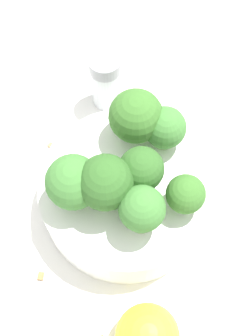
% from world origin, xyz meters
% --- Properties ---
extents(ground_plane, '(3.00, 3.00, 0.00)m').
position_xyz_m(ground_plane, '(0.00, 0.00, 0.00)').
color(ground_plane, white).
extents(bowl, '(0.16, 0.16, 0.05)m').
position_xyz_m(bowl, '(0.00, 0.00, 0.02)').
color(bowl, white).
rests_on(bowl, ground_plane).
extents(broccoli_floret_0, '(0.04, 0.04, 0.05)m').
position_xyz_m(broccoli_floret_0, '(-0.05, 0.03, 0.07)').
color(broccoli_floret_0, '#84AD66').
rests_on(broccoli_floret_0, bowl).
extents(broccoli_floret_1, '(0.05, 0.05, 0.06)m').
position_xyz_m(broccoli_floret_1, '(0.02, -0.01, 0.09)').
color(broccoli_floret_1, '#8EB770').
rests_on(broccoli_floret_1, bowl).
extents(broccoli_floret_2, '(0.04, 0.04, 0.05)m').
position_xyz_m(broccoli_floret_2, '(0.03, 0.02, 0.08)').
color(broccoli_floret_2, '#8EB770').
rests_on(broccoli_floret_2, bowl).
extents(broccoli_floret_3, '(0.05, 0.05, 0.06)m').
position_xyz_m(broccoli_floret_3, '(0.02, -0.04, 0.08)').
color(broccoli_floret_3, '#7A9E5B').
rests_on(broccoli_floret_3, bowl).
extents(broccoli_floret_4, '(0.03, 0.03, 0.04)m').
position_xyz_m(broccoli_floret_4, '(0.01, 0.05, 0.07)').
color(broccoli_floret_4, '#8EB770').
rests_on(broccoli_floret_4, bowl).
extents(broccoli_floret_5, '(0.05, 0.05, 0.06)m').
position_xyz_m(broccoli_floret_5, '(-0.05, 0.00, 0.08)').
color(broccoli_floret_5, '#84AD66').
rests_on(broccoli_floret_5, bowl).
extents(broccoli_floret_6, '(0.04, 0.04, 0.05)m').
position_xyz_m(broccoli_floret_6, '(0.00, 0.01, 0.08)').
color(broccoli_floret_6, '#8EB770').
rests_on(broccoli_floret_6, bowl).
extents(pepper_shaker, '(0.03, 0.03, 0.07)m').
position_xyz_m(pepper_shaker, '(-0.12, -0.04, 0.04)').
color(pepper_shaker, silver).
rests_on(pepper_shaker, ground_plane).
extents(lemon_wedge, '(0.05, 0.05, 0.05)m').
position_xyz_m(lemon_wedge, '(0.12, 0.04, 0.03)').
color(lemon_wedge, yellow).
rests_on(lemon_wedge, ground_plane).
extents(almond_crumb_0, '(0.01, 0.01, 0.01)m').
position_xyz_m(almond_crumb_0, '(0.09, -0.07, 0.00)').
color(almond_crumb_0, olive).
rests_on(almond_crumb_0, ground_plane).
extents(almond_crumb_1, '(0.01, 0.01, 0.01)m').
position_xyz_m(almond_crumb_1, '(-0.05, -0.09, 0.00)').
color(almond_crumb_1, '#AD7F4C').
rests_on(almond_crumb_1, ground_plane).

